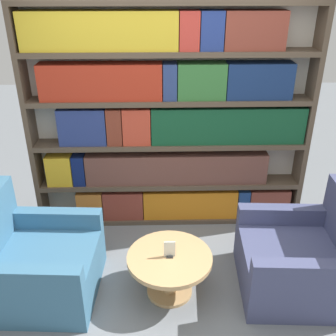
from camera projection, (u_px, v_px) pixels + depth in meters
name	position (u px, v px, depth m)	size (l,w,h in m)	color
ground_plane	(174.00, 302.00, 3.32)	(14.00, 14.00, 0.00)	slate
bookshelf	(169.00, 122.00, 3.94)	(2.81, 0.30, 2.28)	silver
armchair_left	(35.00, 264.00, 3.31)	(0.97, 0.93, 0.90)	#386684
armchair_right	(301.00, 260.00, 3.36)	(0.97, 0.93, 0.90)	#42476B
coffee_table	(170.00, 266.00, 3.30)	(0.71, 0.71, 0.39)	tan
table_sign	(170.00, 250.00, 3.22)	(0.09, 0.06, 0.15)	black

